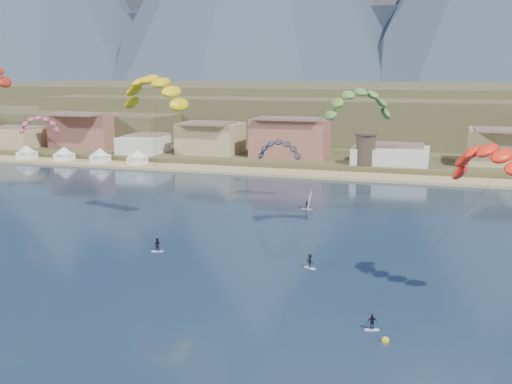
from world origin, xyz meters
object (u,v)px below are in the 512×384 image
windsurfer (308,203)px  buoy (385,340)px  watchtower (366,149)px  kitesurfer_orange (493,158)px  kitesurfer_green (358,100)px  kitesurfer_yellow (154,87)px

windsurfer → buoy: (20.19, -55.84, -1.08)m
watchtower → kitesurfer_orange: kitesurfer_orange is taller
kitesurfer_green → kitesurfer_orange: bearing=-51.6°
windsurfer → buoy: bearing=-70.1°
windsurfer → kitesurfer_yellow: bearing=-139.3°
kitesurfer_yellow → kitesurfer_orange: bearing=-23.4°
kitesurfer_yellow → kitesurfer_green: size_ratio=1.07×
kitesurfer_green → windsurfer: size_ratio=7.06×
kitesurfer_yellow → windsurfer: size_ratio=7.59×
watchtower → windsurfer: watchtower is taller
kitesurfer_green → buoy: kitesurfer_green is taller
kitesurfer_orange → watchtower: bearing=105.5°
kitesurfer_orange → buoy: kitesurfer_orange is taller
watchtower → windsurfer: bearing=-96.1°
windsurfer → kitesurfer_orange: bearing=-54.6°
buoy → windsurfer: bearing=109.9°
kitesurfer_yellow → kitesurfer_orange: (52.43, -22.64, -6.79)m
kitesurfer_yellow → windsurfer: (22.54, 19.39, -22.59)m
watchtower → kitesurfer_green: kitesurfer_green is taller
windsurfer → watchtower: bearing=83.9°
watchtower → kitesurfer_green: bearing=-84.3°
kitesurfer_yellow → windsurfer: bearing=40.7°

